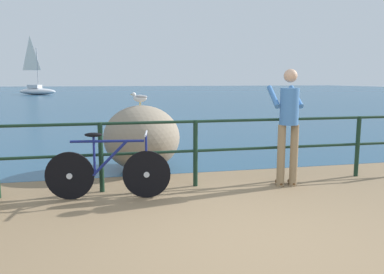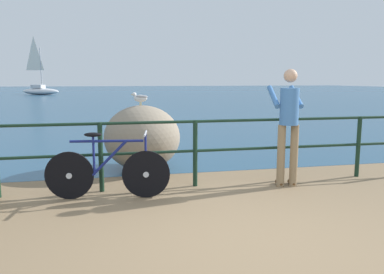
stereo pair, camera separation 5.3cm
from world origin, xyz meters
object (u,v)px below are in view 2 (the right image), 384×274
at_px(person_at_railing, 288,122).
at_px(sailboat, 40,88).
at_px(breakwater_boulder_main, 142,137).
at_px(seagull, 140,98).
at_px(bicycle, 108,171).

xyz_separation_m(person_at_railing, sailboat, (-9.92, 38.14, -0.28)).
relative_size(breakwater_boulder_main, sailboat, 0.23).
height_order(person_at_railing, seagull, person_at_railing).
bearing_deg(person_at_railing, seagull, 60.84).
xyz_separation_m(person_at_railing, breakwater_boulder_main, (-2.07, 1.59, -0.41)).
distance_m(breakwater_boulder_main, sailboat, 37.39).
bearing_deg(sailboat, breakwater_boulder_main, -49.53).
distance_m(bicycle, person_at_railing, 2.75).
bearing_deg(breakwater_boulder_main, person_at_railing, -37.40).
height_order(person_at_railing, sailboat, sailboat).
height_order(person_at_railing, breakwater_boulder_main, person_at_railing).
bearing_deg(seagull, breakwater_boulder_main, -172.16).
distance_m(person_at_railing, sailboat, 39.41).
bearing_deg(seagull, person_at_railing, 173.86).
height_order(bicycle, breakwater_boulder_main, breakwater_boulder_main).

